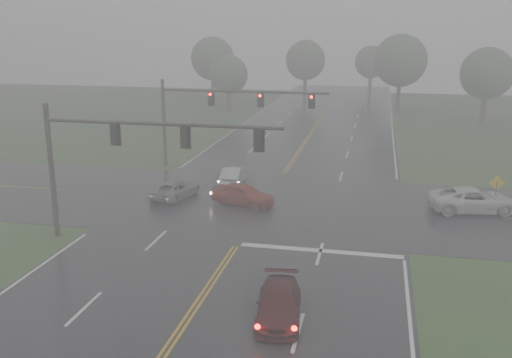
% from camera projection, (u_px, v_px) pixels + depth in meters
% --- Properties ---
extents(main_road, '(18.00, 160.00, 0.02)m').
position_uv_depth(main_road, '(259.00, 212.00, 36.04)').
color(main_road, black).
rests_on(main_road, ground).
extents(cross_street, '(120.00, 14.00, 0.02)m').
position_uv_depth(cross_street, '(265.00, 203.00, 37.93)').
color(cross_street, black).
rests_on(cross_street, ground).
extents(stop_bar, '(8.50, 0.50, 0.01)m').
position_uv_depth(stop_bar, '(321.00, 251.00, 29.84)').
color(stop_bar, silver).
rests_on(stop_bar, ground).
extents(sedan_maroon, '(2.24, 4.47, 1.25)m').
position_uv_depth(sedan_maroon, '(279.00, 318.00, 23.02)').
color(sedan_maroon, '#3C0B0D').
rests_on(sedan_maroon, ground).
extents(sedan_red, '(4.56, 2.88, 1.44)m').
position_uv_depth(sedan_red, '(243.00, 205.00, 37.55)').
color(sedan_red, maroon).
rests_on(sedan_red, ground).
extents(sedan_silver, '(1.61, 4.06, 1.31)m').
position_uv_depth(sedan_silver, '(234.00, 184.00, 42.50)').
color(sedan_silver, '#9C9DA3').
rests_on(sedan_silver, ground).
extents(car_grey, '(2.81, 4.55, 1.18)m').
position_uv_depth(car_grey, '(176.00, 198.00, 39.12)').
color(car_grey, slate).
rests_on(car_grey, ground).
extents(pickup_white, '(5.86, 3.54, 1.52)m').
position_uv_depth(pickup_white, '(472.00, 212.00, 36.18)').
color(pickup_white, silver).
rests_on(pickup_white, ground).
extents(signal_gantry_near, '(12.97, 0.33, 7.45)m').
position_uv_depth(signal_gantry_near, '(117.00, 148.00, 29.89)').
color(signal_gantry_near, black).
rests_on(signal_gantry_near, ground).
extents(signal_gantry_far, '(13.66, 0.37, 7.24)m').
position_uv_depth(signal_gantry_far, '(213.00, 107.00, 45.82)').
color(signal_gantry_far, black).
rests_on(signal_gantry_far, ground).
extents(sign_diamond_east, '(0.97, 0.17, 2.35)m').
position_uv_depth(sign_diamond_east, '(496.00, 187.00, 35.91)').
color(sign_diamond_east, black).
rests_on(sign_diamond_east, ground).
extents(tree_nw_a, '(5.17, 5.17, 7.59)m').
position_uv_depth(tree_nw_a, '(229.00, 75.00, 77.18)').
color(tree_nw_a, '#382B24').
rests_on(tree_nw_a, ground).
extents(tree_ne_a, '(7.09, 7.09, 10.42)m').
position_uv_depth(tree_ne_a, '(400.00, 61.00, 76.79)').
color(tree_ne_a, '#382B24').
rests_on(tree_ne_a, ground).
extents(tree_n_mid, '(6.30, 6.30, 9.26)m').
position_uv_depth(tree_n_mid, '(305.00, 60.00, 90.56)').
color(tree_n_mid, '#382B24').
rests_on(tree_n_mid, ground).
extents(tree_e_near, '(6.17, 6.17, 9.06)m').
position_uv_depth(tree_e_near, '(487.00, 74.00, 67.13)').
color(tree_e_near, '#382B24').
rests_on(tree_e_near, ground).
extents(tree_nw_b, '(6.70, 6.70, 9.85)m').
position_uv_depth(tree_nw_b, '(213.00, 59.00, 88.14)').
color(tree_nw_b, '#382B24').
rests_on(tree_nw_b, ground).
extents(tree_n_far, '(5.58, 5.58, 8.20)m').
position_uv_depth(tree_n_far, '(371.00, 62.00, 97.59)').
color(tree_n_far, '#382B24').
rests_on(tree_n_far, ground).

